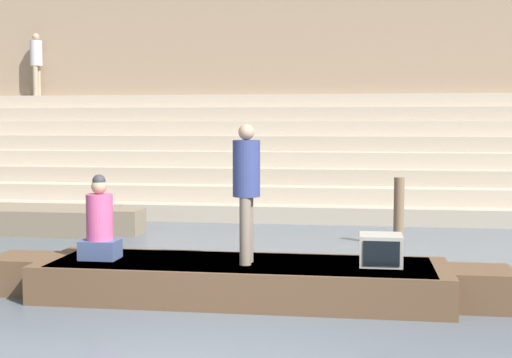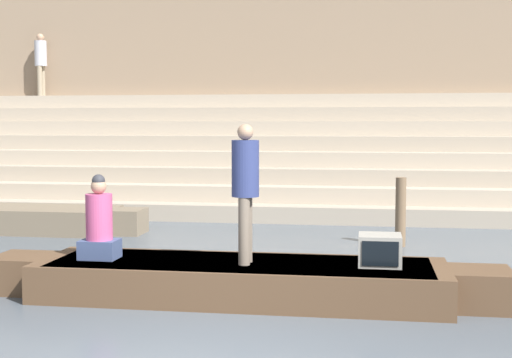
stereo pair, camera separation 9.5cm
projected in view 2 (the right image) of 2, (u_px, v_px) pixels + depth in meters
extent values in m
cube|color=tan|center=(302.00, 203.00, 17.00)|extent=(36.00, 4.65, 0.36)
cube|color=#B2A28D|center=(303.00, 187.00, 17.26)|extent=(36.00, 4.07, 0.36)
cube|color=tan|center=(304.00, 172.00, 17.52)|extent=(36.00, 3.49, 0.36)
cube|color=#B2A28D|center=(306.00, 157.00, 17.78)|extent=(36.00, 2.91, 0.36)
cube|color=tan|center=(307.00, 142.00, 18.04)|extent=(36.00, 2.33, 0.36)
cube|color=#B2A28D|center=(308.00, 128.00, 18.29)|extent=(36.00, 1.74, 0.36)
cube|color=tan|center=(309.00, 115.00, 18.55)|extent=(36.00, 1.16, 0.36)
cube|color=#B2A28D|center=(310.00, 101.00, 18.81)|extent=(36.00, 0.58, 0.36)
cube|color=#937A60|center=(313.00, 53.00, 19.58)|extent=(34.20, 1.20, 8.02)
cube|color=brown|center=(310.00, 189.00, 19.26)|extent=(34.20, 0.12, 0.60)
cube|color=brown|center=(240.00, 280.00, 8.51)|extent=(4.88, 1.37, 0.45)
cube|color=#2D2D2D|center=(240.00, 264.00, 8.50)|extent=(4.49, 1.27, 0.05)
cube|color=brown|center=(481.00, 289.00, 8.08)|extent=(0.68, 0.75, 0.45)
cube|color=brown|center=(23.00, 273.00, 8.95)|extent=(0.68, 0.75, 0.45)
cylinder|color=olive|center=(196.00, 256.00, 9.39)|extent=(2.51, 0.04, 0.04)
cylinder|color=#756656|center=(247.00, 229.00, 8.47)|extent=(0.14, 0.14, 0.79)
cylinder|color=#756656|center=(244.00, 231.00, 8.29)|extent=(0.14, 0.14, 0.79)
cylinder|color=navy|center=(245.00, 168.00, 8.32)|extent=(0.32, 0.32, 0.66)
sphere|color=tan|center=(245.00, 132.00, 8.29)|extent=(0.19, 0.19, 0.19)
cube|color=#3D4C75|center=(100.00, 249.00, 8.70)|extent=(0.45, 0.35, 0.23)
cylinder|color=#C64C7F|center=(99.00, 217.00, 8.67)|extent=(0.32, 0.32, 0.56)
sphere|color=tan|center=(99.00, 186.00, 8.64)|extent=(0.19, 0.19, 0.19)
sphere|color=#333338|center=(98.00, 181.00, 8.64)|extent=(0.16, 0.16, 0.16)
cube|color=#9E998E|center=(380.00, 250.00, 8.28)|extent=(0.49, 0.47, 0.36)
cube|color=black|center=(380.00, 254.00, 8.05)|extent=(0.41, 0.02, 0.28)
cube|color=#756651|center=(5.00, 219.00, 13.88)|extent=(4.38, 1.32, 0.47)
cube|color=#2D2D2D|center=(4.00, 208.00, 13.87)|extent=(4.03, 1.22, 0.05)
cube|color=#756651|center=(127.00, 221.00, 13.49)|extent=(0.61, 0.73, 0.47)
cylinder|color=brown|center=(401.00, 212.00, 12.08)|extent=(0.18, 0.18, 1.18)
cylinder|color=gray|center=(43.00, 81.00, 20.03)|extent=(0.14, 0.14, 0.84)
cylinder|color=gray|center=(40.00, 81.00, 19.85)|extent=(0.14, 0.14, 0.84)
cylinder|color=#B2B2BC|center=(41.00, 53.00, 19.88)|extent=(0.33, 0.33, 0.70)
sphere|color=tan|center=(40.00, 37.00, 19.84)|extent=(0.20, 0.20, 0.20)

